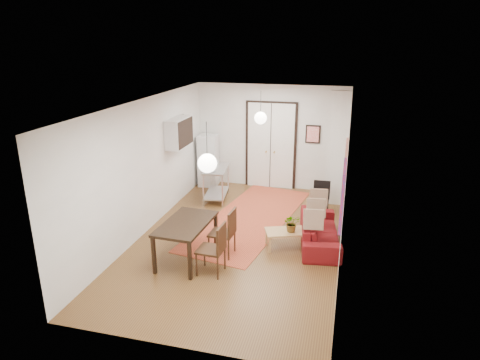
% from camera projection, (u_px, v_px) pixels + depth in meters
% --- Properties ---
extents(floor, '(7.00, 7.00, 0.00)m').
position_uv_depth(floor, '(240.00, 238.00, 9.18)').
color(floor, brown).
rests_on(floor, ground).
extents(ceiling, '(4.20, 7.00, 0.02)m').
position_uv_depth(ceiling, '(240.00, 103.00, 8.25)').
color(ceiling, silver).
rests_on(ceiling, wall_back).
extents(wall_back, '(4.20, 0.02, 2.90)m').
position_uv_depth(wall_back, '(271.00, 137.00, 11.93)').
color(wall_back, white).
rests_on(wall_back, floor).
extents(wall_front, '(4.20, 0.02, 2.90)m').
position_uv_depth(wall_front, '(172.00, 254.00, 5.51)').
color(wall_front, white).
rests_on(wall_front, floor).
extents(wall_left, '(0.02, 7.00, 2.90)m').
position_uv_depth(wall_left, '(146.00, 167.00, 9.22)').
color(wall_left, white).
rests_on(wall_left, floor).
extents(wall_right, '(0.02, 7.00, 2.90)m').
position_uv_depth(wall_right, '(345.00, 183.00, 8.22)').
color(wall_right, white).
rests_on(wall_right, floor).
extents(double_doors, '(1.44, 0.06, 2.50)m').
position_uv_depth(double_doors, '(271.00, 146.00, 11.97)').
color(double_doors, white).
rests_on(double_doors, wall_back).
extents(stub_partition, '(0.50, 0.10, 2.90)m').
position_uv_depth(stub_partition, '(337.00, 150.00, 10.62)').
color(stub_partition, white).
rests_on(stub_partition, floor).
extents(wall_cabinet, '(0.35, 1.00, 0.70)m').
position_uv_depth(wall_cabinet, '(179.00, 132.00, 10.41)').
color(wall_cabinet, silver).
rests_on(wall_cabinet, wall_left).
extents(painting_popart, '(0.05, 1.00, 1.00)m').
position_uv_depth(painting_popart, '(343.00, 195.00, 7.01)').
color(painting_popart, red).
rests_on(painting_popart, wall_right).
extents(painting_abstract, '(0.05, 0.50, 0.60)m').
position_uv_depth(painting_abstract, '(346.00, 154.00, 8.85)').
color(painting_abstract, beige).
rests_on(painting_abstract, wall_right).
extents(poster_back, '(0.40, 0.03, 0.50)m').
position_uv_depth(poster_back, '(313.00, 134.00, 11.58)').
color(poster_back, red).
rests_on(poster_back, wall_back).
extents(print_left, '(0.03, 0.44, 0.54)m').
position_uv_depth(print_left, '(181.00, 126.00, 10.88)').
color(print_left, '#A27143').
rests_on(print_left, wall_left).
extents(pendant_back, '(0.30, 0.30, 0.80)m').
position_uv_depth(pendant_back, '(261.00, 118.00, 10.30)').
color(pendant_back, white).
rests_on(pendant_back, ceiling).
extents(pendant_front, '(0.30, 0.30, 0.80)m').
position_uv_depth(pendant_front, '(207.00, 163.00, 6.63)').
color(pendant_front, white).
rests_on(pendant_front, ceiling).
extents(kilim_rug, '(2.42, 4.72, 0.01)m').
position_uv_depth(kilim_rug, '(250.00, 218.00, 10.19)').
color(kilim_rug, '#C75031').
rests_on(kilim_rug, floor).
extents(sofa, '(1.01, 2.01, 0.56)m').
position_uv_depth(sofa, '(320.00, 231.00, 8.89)').
color(sofa, maroon).
rests_on(sofa, floor).
extents(coffee_table, '(0.96, 0.74, 0.38)m').
position_uv_depth(coffee_table, '(287.00, 233.00, 8.68)').
color(coffee_table, tan).
rests_on(coffee_table, floor).
extents(potted_plant, '(0.38, 0.41, 0.37)m').
position_uv_depth(potted_plant, '(292.00, 223.00, 8.58)').
color(potted_plant, '#2E662E').
rests_on(potted_plant, coffee_table).
extents(kitchen_counter, '(0.72, 1.20, 0.87)m').
position_uv_depth(kitchen_counter, '(216.00, 179.00, 11.22)').
color(kitchen_counter, silver).
rests_on(kitchen_counter, floor).
extents(bowl, '(0.25, 0.25, 0.05)m').
position_uv_depth(bowl, '(212.00, 170.00, 10.84)').
color(bowl, silver).
rests_on(bowl, kitchen_counter).
extents(soap_bottle, '(0.10, 0.10, 0.18)m').
position_uv_depth(soap_bottle, '(217.00, 162.00, 11.34)').
color(soap_bottle, '#528EB2').
rests_on(soap_bottle, kitchen_counter).
extents(fridge, '(0.56, 0.56, 1.48)m').
position_uv_depth(fridge, '(208.00, 161.00, 12.25)').
color(fridge, silver).
rests_on(fridge, floor).
extents(dining_table, '(0.88, 1.45, 0.78)m').
position_uv_depth(dining_table, '(186.00, 227.00, 8.10)').
color(dining_table, black).
rests_on(dining_table, floor).
extents(dining_chair_near, '(0.49, 0.67, 0.97)m').
position_uv_depth(dining_chair_near, '(223.00, 227.00, 8.41)').
color(dining_chair_near, '#3C2213').
rests_on(dining_chair_near, floor).
extents(dining_chair_far, '(0.49, 0.67, 0.97)m').
position_uv_depth(dining_chair_far, '(212.00, 243.00, 7.77)').
color(dining_chair_far, '#3C2213').
rests_on(dining_chair_far, floor).
extents(black_side_chair, '(0.41, 0.41, 0.86)m').
position_uv_depth(black_side_chair, '(322.00, 191.00, 10.52)').
color(black_side_chair, black).
rests_on(black_side_chair, floor).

